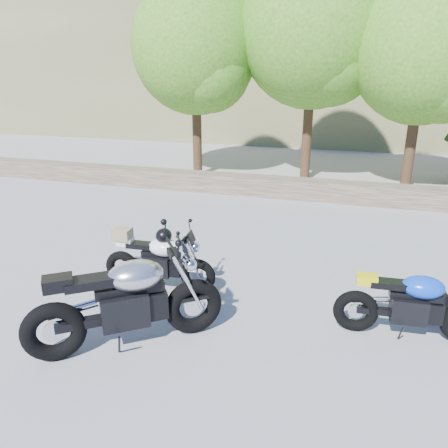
{
  "coord_description": "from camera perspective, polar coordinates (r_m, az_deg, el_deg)",
  "views": [
    {
      "loc": [
        2.14,
        -5.55,
        3.2
      ],
      "look_at": [
        0.2,
        1.0,
        0.75
      ],
      "focal_mm": 35.0,
      "sensor_mm": 36.0,
      "label": 1
    }
  ],
  "objects": [
    {
      "name": "white_bike",
      "position": [
        6.67,
        -8.6,
        -4.53
      ],
      "size": [
        1.78,
        0.56,
        0.98
      ],
      "rotation": [
        0.0,
        0.0,
        0.05
      ],
      "color": "black",
      "rests_on": "ground"
    },
    {
      "name": "stone_wall",
      "position": [
        11.63,
        5.38,
        4.94
      ],
      "size": [
        22.0,
        0.55,
        0.5
      ],
      "primitive_type": "cube",
      "color": "#453D2E",
      "rests_on": "ground"
    },
    {
      "name": "silver_bike",
      "position": [
        5.36,
        -12.51,
        -9.94
      ],
      "size": [
        2.03,
        1.57,
        1.2
      ],
      "rotation": [
        0.0,
        0.0,
        0.64
      ],
      "color": "black",
      "rests_on": "ground"
    },
    {
      "name": "tree_decid_left",
      "position": [
        13.48,
        -3.4,
        21.53
      ],
      "size": [
        3.67,
        3.67,
        5.62
      ],
      "color": "#382314",
      "rests_on": "ground"
    },
    {
      "name": "ground",
      "position": [
        6.75,
        -4.09,
        -8.6
      ],
      "size": [
        90.0,
        90.0,
        0.0
      ],
      "primitive_type": "plane",
      "color": "gray",
      "rests_on": "ground"
    },
    {
      "name": "tree_decid_right",
      "position": [
        12.59,
        25.15,
        19.35
      ],
      "size": [
        3.54,
        3.54,
        5.41
      ],
      "color": "#382314",
      "rests_on": "ground"
    },
    {
      "name": "tree_decid_mid",
      "position": [
        13.17,
        12.06,
        22.98
      ],
      "size": [
        4.08,
        4.08,
        6.24
      ],
      "color": "#382314",
      "rests_on": "ground"
    },
    {
      "name": "backpack",
      "position": [
        6.59,
        25.72,
        -9.65
      ],
      "size": [
        0.31,
        0.28,
        0.38
      ],
      "rotation": [
        0.0,
        0.0,
        0.16
      ],
      "color": "black",
      "rests_on": "ground"
    },
    {
      "name": "blue_bike",
      "position": [
        5.92,
        23.32,
        -9.69
      ],
      "size": [
        1.85,
        0.58,
        0.93
      ],
      "rotation": [
        0.0,
        0.0,
        0.07
      ],
      "color": "black",
      "rests_on": "ground"
    }
  ]
}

